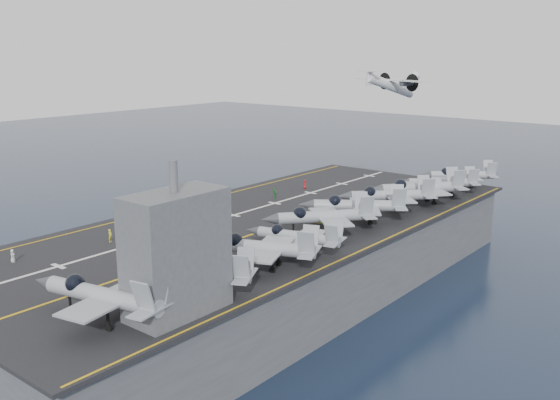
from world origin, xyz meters
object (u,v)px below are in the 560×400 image
Objects in this scene: island_superstructure at (176,239)px; fighter_jet_0 at (103,294)px; transport_plane at (390,86)px; tow_cart_a at (178,261)px.

island_superstructure is 8.40m from fighter_jet_0.
fighter_jet_0 is 93.64m from transport_plane.
tow_cart_a is at bearing -78.86° from transport_plane.
island_superstructure is at bearing -41.47° from tow_cart_a.
tow_cart_a is (-10.12, 8.95, -6.81)m from island_superstructure.
island_superstructure reaches higher than tow_cart_a.
fighter_jet_0 is at bearing -76.79° from transport_plane.
transport_plane is at bearing 103.21° from fighter_jet_0.
island_superstructure reaches higher than fighter_jet_0.
transport_plane is (-24.97, 84.29, 9.74)m from island_superstructure.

